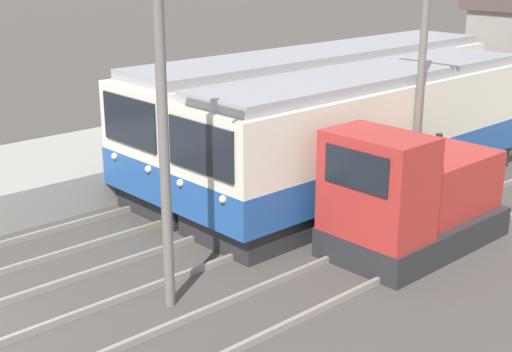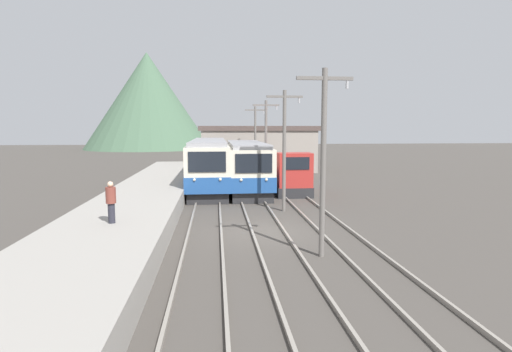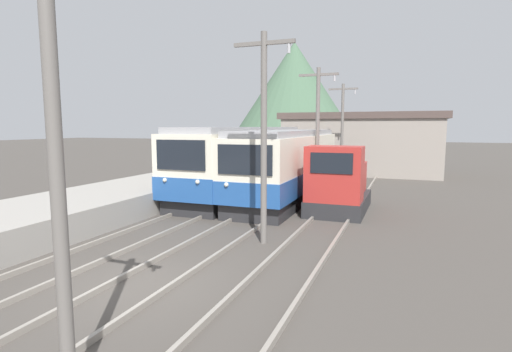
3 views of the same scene
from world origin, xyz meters
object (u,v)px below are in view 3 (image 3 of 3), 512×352
catenary_mast_far (318,129)px  commuter_train_left (246,163)px  commuter_train_center (288,167)px  catenary_mast_distant (342,128)px  catenary_mast_mid (264,131)px  catenary_mast_near (55,137)px  shunting_locomotive (339,185)px

catenary_mast_far → commuter_train_left: bearing=167.1°
commuter_train_center → catenary_mast_far: (1.51, 0.13, 1.99)m
commuter_train_left → catenary_mast_distant: bearing=58.7°
commuter_train_center → catenary_mast_mid: size_ratio=1.78×
catenary_mast_near → catenary_mast_distant: bearing=90.0°
shunting_locomotive → catenary_mast_near: 14.17m
catenary_mast_distant → catenary_mast_far: bearing=-90.0°
commuter_train_center → shunting_locomotive: size_ratio=2.60×
catenary_mast_near → catenary_mast_mid: same height
commuter_train_left → catenary_mast_far: catenary_mast_far is taller
shunting_locomotive → catenary_mast_far: bearing=123.3°
commuter_train_center → catenary_mast_distant: 8.57m
catenary_mast_mid → catenary_mast_far: 8.07m
commuter_train_left → shunting_locomotive: 6.67m
catenary_mast_near → catenary_mast_distant: 24.21m
commuter_train_center → catenary_mast_far: bearing=4.8°
commuter_train_left → catenary_mast_near: 17.76m
catenary_mast_near → catenary_mast_mid: (0.00, 8.07, 0.00)m
commuter_train_center → catenary_mast_far: size_ratio=1.78×
catenary_mast_mid → shunting_locomotive: bearing=75.6°
commuter_train_left → catenary_mast_distant: size_ratio=2.12×
commuter_train_center → shunting_locomotive: (3.00, -2.14, -0.47)m
catenary_mast_near → catenary_mast_far: same height
commuter_train_left → commuter_train_center: commuter_train_left is taller
catenary_mast_mid → catenary_mast_distant: same height
catenary_mast_mid → catenary_mast_far: same height
shunting_locomotive → catenary_mast_mid: 6.48m
commuter_train_left → catenary_mast_far: size_ratio=2.12×
commuter_train_center → catenary_mast_mid: catenary_mast_mid is taller
shunting_locomotive → catenary_mast_near: (-1.49, -13.87, 2.47)m
catenary_mast_near → commuter_train_center: bearing=95.4°
catenary_mast_distant → shunting_locomotive: bearing=-81.8°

